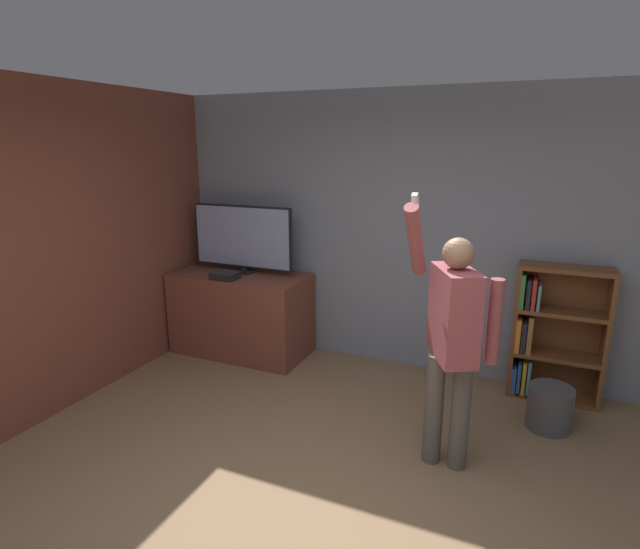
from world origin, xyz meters
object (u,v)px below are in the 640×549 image
(game_console, at_px, (225,275))
(bookshelf, at_px, (549,334))
(television, at_px, (243,238))
(person, at_px, (452,333))
(waste_bin, at_px, (550,408))

(game_console, xyz_separation_m, bookshelf, (3.04, 0.45, -0.32))
(television, bearing_deg, game_console, -97.14)
(television, height_order, person, person)
(game_console, distance_m, waste_bin, 3.17)
(person, bearing_deg, bookshelf, 127.84)
(bookshelf, xyz_separation_m, waste_bin, (0.04, -0.56, -0.41))
(person, bearing_deg, waste_bin, 112.47)
(game_console, distance_m, person, 2.57)
(game_console, bearing_deg, bookshelf, 8.41)
(television, xyz_separation_m, person, (2.36, -1.21, -0.25))
(game_console, xyz_separation_m, waste_bin, (3.08, -0.11, -0.73))
(game_console, relative_size, waste_bin, 0.76)
(television, distance_m, bookshelf, 3.08)
(game_console, bearing_deg, waste_bin, -2.10)
(television, relative_size, bookshelf, 0.95)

